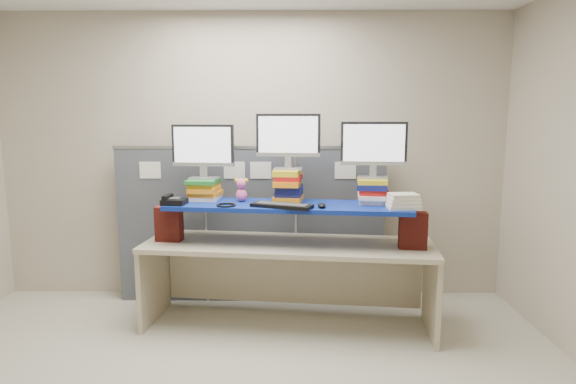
{
  "coord_description": "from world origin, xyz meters",
  "views": [
    {
      "loc": [
        0.41,
        -2.77,
        1.8
      ],
      "look_at": [
        0.36,
        1.19,
        1.18
      ],
      "focal_mm": 30.0,
      "sensor_mm": 36.0,
      "label": 1
    }
  ],
  "objects_px": {
    "monitor_left": "(203,148)",
    "monitor_right": "(374,147)",
    "desk": "(288,260)",
    "monitor_center": "(288,138)",
    "desk_phone": "(173,201)",
    "keyboard": "(282,205)",
    "blue_board": "(288,206)"
  },
  "relations": [
    {
      "from": "monitor_left",
      "to": "monitor_right",
      "type": "xyz_separation_m",
      "value": [
        1.45,
        -0.16,
        0.03
      ]
    },
    {
      "from": "desk",
      "to": "monitor_right",
      "type": "distance_m",
      "value": 1.2
    },
    {
      "from": "monitor_center",
      "to": "desk_phone",
      "type": "relative_size",
      "value": 2.67
    },
    {
      "from": "keyboard",
      "to": "desk_phone",
      "type": "xyz_separation_m",
      "value": [
        -0.9,
        0.12,
        0.02
      ]
    },
    {
      "from": "monitor_center",
      "to": "monitor_right",
      "type": "relative_size",
      "value": 1.0
    },
    {
      "from": "desk",
      "to": "desk_phone",
      "type": "distance_m",
      "value": 1.08
    },
    {
      "from": "monitor_center",
      "to": "desk",
      "type": "bearing_deg",
      "value": -84.02
    },
    {
      "from": "blue_board",
      "to": "monitor_left",
      "type": "height_order",
      "value": "monitor_left"
    },
    {
      "from": "monitor_center",
      "to": "keyboard",
      "type": "bearing_deg",
      "value": -93.75
    },
    {
      "from": "monitor_right",
      "to": "keyboard",
      "type": "bearing_deg",
      "value": -158.98
    },
    {
      "from": "monitor_center",
      "to": "desk_phone",
      "type": "xyz_separation_m",
      "value": [
        -0.95,
        -0.16,
        -0.51
      ]
    },
    {
      "from": "monitor_left",
      "to": "blue_board",
      "type": "bearing_deg",
      "value": -8.92
    },
    {
      "from": "monitor_center",
      "to": "keyboard",
      "type": "relative_size",
      "value": 1.04
    },
    {
      "from": "monitor_left",
      "to": "keyboard",
      "type": "distance_m",
      "value": 0.89
    },
    {
      "from": "keyboard",
      "to": "desk_phone",
      "type": "distance_m",
      "value": 0.91
    },
    {
      "from": "monitor_center",
      "to": "keyboard",
      "type": "distance_m",
      "value": 0.6
    },
    {
      "from": "monitor_left",
      "to": "desk_phone",
      "type": "relative_size",
      "value": 2.67
    },
    {
      "from": "blue_board",
      "to": "desk_phone",
      "type": "bearing_deg",
      "value": -171.47
    },
    {
      "from": "blue_board",
      "to": "monitor_right",
      "type": "bearing_deg",
      "value": 9.6
    },
    {
      "from": "blue_board",
      "to": "monitor_right",
      "type": "height_order",
      "value": "monitor_right"
    },
    {
      "from": "desk",
      "to": "blue_board",
      "type": "relative_size",
      "value": 1.24
    },
    {
      "from": "monitor_left",
      "to": "monitor_right",
      "type": "bearing_deg",
      "value": 0.0
    },
    {
      "from": "blue_board",
      "to": "keyboard",
      "type": "distance_m",
      "value": 0.17
    },
    {
      "from": "desk",
      "to": "monitor_right",
      "type": "height_order",
      "value": "monitor_right"
    },
    {
      "from": "monitor_left",
      "to": "keyboard",
      "type": "xyz_separation_m",
      "value": [
        0.69,
        -0.36,
        -0.44
      ]
    },
    {
      "from": "monitor_left",
      "to": "keyboard",
      "type": "bearing_deg",
      "value": -21.21
    },
    {
      "from": "blue_board",
      "to": "monitor_center",
      "type": "height_order",
      "value": "monitor_center"
    },
    {
      "from": "monitor_left",
      "to": "monitor_center",
      "type": "xyz_separation_m",
      "value": [
        0.74,
        -0.08,
        0.09
      ]
    },
    {
      "from": "blue_board",
      "to": "monitor_center",
      "type": "relative_size",
      "value": 3.73
    },
    {
      "from": "blue_board",
      "to": "desk_phone",
      "type": "distance_m",
      "value": 0.95
    },
    {
      "from": "monitor_right",
      "to": "desk_phone",
      "type": "xyz_separation_m",
      "value": [
        -1.66,
        -0.08,
        -0.45
      ]
    },
    {
      "from": "monitor_left",
      "to": "keyboard",
      "type": "height_order",
      "value": "monitor_left"
    }
  ]
}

